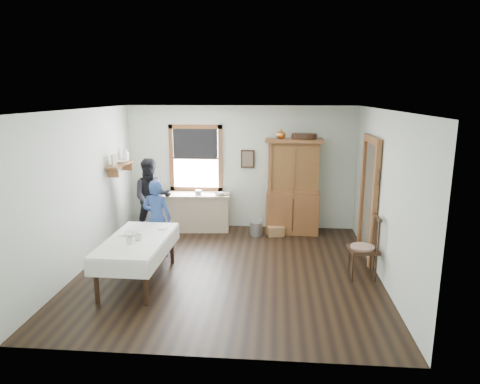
# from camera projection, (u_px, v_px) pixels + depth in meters

# --- Properties ---
(room) EXTENTS (5.01, 5.01, 2.70)m
(room) POSITION_uv_depth(u_px,v_px,m) (229.00, 193.00, 7.02)
(room) COLOR black
(room) RESTS_ON ground
(window) EXTENTS (1.18, 0.07, 1.48)m
(window) POSITION_uv_depth(u_px,v_px,m) (196.00, 155.00, 9.43)
(window) COLOR white
(window) RESTS_ON room
(doorway) EXTENTS (0.09, 1.14, 2.22)m
(doorway) POSITION_uv_depth(u_px,v_px,m) (369.00, 195.00, 7.69)
(doorway) COLOR #463F32
(doorway) RESTS_ON room
(wall_shelf) EXTENTS (0.24, 1.00, 0.44)m
(wall_shelf) POSITION_uv_depth(u_px,v_px,m) (121.00, 163.00, 8.66)
(wall_shelf) COLOR brown
(wall_shelf) RESTS_ON room
(framed_picture) EXTENTS (0.30, 0.04, 0.40)m
(framed_picture) POSITION_uv_depth(u_px,v_px,m) (248.00, 159.00, 9.35)
(framed_picture) COLOR #371F13
(framed_picture) RESTS_ON room
(rug_beater) EXTENTS (0.01, 0.27, 0.27)m
(rug_beater) POSITION_uv_depth(u_px,v_px,m) (378.00, 170.00, 7.03)
(rug_beater) COLOR black
(rug_beater) RESTS_ON room
(work_counter) EXTENTS (1.47, 0.65, 0.82)m
(work_counter) POSITION_uv_depth(u_px,v_px,m) (197.00, 212.00, 9.39)
(work_counter) COLOR tan
(work_counter) RESTS_ON room
(china_hutch) EXTENTS (1.22, 0.62, 2.03)m
(china_hutch) POSITION_uv_depth(u_px,v_px,m) (293.00, 187.00, 9.10)
(china_hutch) COLOR brown
(china_hutch) RESTS_ON room
(dining_table) EXTENTS (0.97, 1.81, 0.72)m
(dining_table) POSITION_uv_depth(u_px,v_px,m) (138.00, 260.00, 6.82)
(dining_table) COLOR white
(dining_table) RESTS_ON room
(spindle_chair) EXTENTS (0.53, 0.53, 1.06)m
(spindle_chair) POSITION_uv_depth(u_px,v_px,m) (363.00, 246.00, 6.93)
(spindle_chair) COLOR #371F13
(spindle_chair) RESTS_ON room
(pail) EXTENTS (0.28, 0.28, 0.29)m
(pail) POSITION_uv_depth(u_px,v_px,m) (256.00, 229.00, 9.08)
(pail) COLOR gray
(pail) RESTS_ON room
(wicker_basket) EXTENTS (0.38, 0.31, 0.20)m
(wicker_basket) POSITION_uv_depth(u_px,v_px,m) (276.00, 231.00, 9.08)
(wicker_basket) COLOR #9C7346
(wicker_basket) RESTS_ON room
(woman_blue) EXTENTS (0.50, 0.34, 1.33)m
(woman_blue) POSITION_uv_depth(u_px,v_px,m) (157.00, 221.00, 7.83)
(woman_blue) COLOR navy
(woman_blue) RESTS_ON room
(figure_dark) EXTENTS (0.89, 0.79, 1.53)m
(figure_dark) POSITION_uv_depth(u_px,v_px,m) (152.00, 200.00, 8.94)
(figure_dark) COLOR black
(figure_dark) RESTS_ON room
(table_cup_a) EXTENTS (0.15, 0.15, 0.09)m
(table_cup_a) POSITION_uv_depth(u_px,v_px,m) (138.00, 237.00, 6.66)
(table_cup_a) COLOR white
(table_cup_a) RESTS_ON dining_table
(table_cup_b) EXTENTS (0.13, 0.13, 0.09)m
(table_cup_b) POSITION_uv_depth(u_px,v_px,m) (129.00, 241.00, 6.49)
(table_cup_b) COLOR white
(table_cup_b) RESTS_ON dining_table
(table_bowl) EXTENTS (0.26, 0.26, 0.06)m
(table_bowl) POSITION_uv_depth(u_px,v_px,m) (131.00, 234.00, 6.87)
(table_bowl) COLOR white
(table_bowl) RESTS_ON dining_table
(counter_book) EXTENTS (0.25, 0.28, 0.02)m
(counter_book) POSITION_uv_depth(u_px,v_px,m) (219.00, 194.00, 9.21)
(counter_book) COLOR brown
(counter_book) RESTS_ON work_counter
(counter_bowl) EXTENTS (0.23, 0.23, 0.06)m
(counter_bowl) POSITION_uv_depth(u_px,v_px,m) (219.00, 194.00, 9.17)
(counter_bowl) COLOR white
(counter_bowl) RESTS_ON work_counter
(shelf_bowl) EXTENTS (0.22, 0.22, 0.05)m
(shelf_bowl) POSITION_uv_depth(u_px,v_px,m) (121.00, 162.00, 8.66)
(shelf_bowl) COLOR white
(shelf_bowl) RESTS_ON wall_shelf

